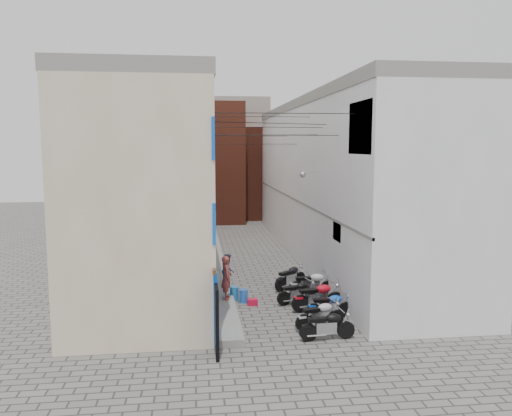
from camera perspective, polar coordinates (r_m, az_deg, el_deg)
name	(u,v)px	position (r m, az deg, el deg)	size (l,w,h in m)	color
ground	(295,345)	(16.71, 4.43, -15.36)	(90.00, 90.00, 0.00)	#5B5855
plinth	(215,256)	(28.84, -4.76, -5.49)	(0.90, 26.00, 0.25)	gray
building_left	(161,180)	(28.21, -10.81, 3.11)	(5.10, 27.00, 9.00)	#BDA98E
building_right	(335,179)	(29.34, 9.07, 3.30)	(5.94, 26.00, 9.00)	silver
building_far_brick_left	(208,163)	(43.17, -5.56, 5.17)	(6.00, 6.00, 10.00)	maroon
building_far_brick_right	(262,173)	(45.61, 0.70, 4.04)	(5.00, 6.00, 8.00)	maroon
building_far_concrete	(226,156)	(49.24, -3.41, 5.99)	(8.00, 5.00, 11.00)	gray
far_shopfront	(234,210)	(40.78, -2.58, -0.27)	(2.00, 0.30, 2.40)	black
overhead_wires	(263,130)	(23.00, 0.78, 8.92)	(5.80, 13.02, 1.32)	black
motorcycle_a	(327,324)	(17.04, 8.15, -12.99)	(0.60, 1.89, 1.09)	black
motorcycle_b	(320,314)	(18.00, 7.32, -11.88)	(0.59, 1.88, 1.09)	#AEADB2
motorcycle_c	(330,304)	(19.11, 8.48, -10.81)	(0.58, 1.83, 1.06)	blue
motorcycle_d	(318,295)	(19.83, 7.11, -9.83)	(0.68, 2.17, 1.25)	#AE0C1A
motorcycle_e	(298,291)	(20.60, 4.81, -9.44)	(0.58, 1.82, 1.06)	black
motorcycle_f	(312,282)	(21.68, 6.41, -8.45)	(0.65, 2.04, 1.18)	#B9BABE
motorcycle_g	(291,276)	(22.74, 3.97, -7.71)	(0.63, 2.01, 1.16)	black
person_a	(227,277)	(20.29, -3.38, -7.93)	(0.64, 0.42, 1.76)	brown
person_b	(228,270)	(22.14, -3.24, -7.08)	(0.70, 0.55, 1.44)	#2E3445
water_jug_near	(244,296)	(20.79, -1.43, -10.01)	(0.35, 0.35, 0.54)	blue
water_jug_far	(234,293)	(21.07, -2.50, -9.73)	(0.37, 0.37, 0.57)	#2371B0
red_crate	(252,302)	(20.47, -0.40, -10.70)	(0.40, 0.30, 0.25)	red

